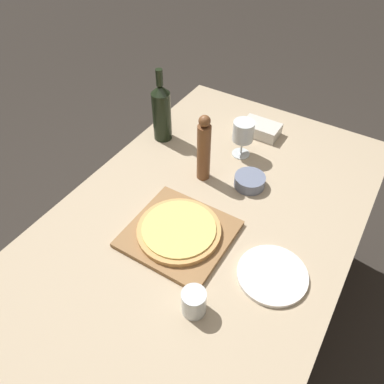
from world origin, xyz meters
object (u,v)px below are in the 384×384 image
at_px(wine_bottle, 162,112).
at_px(wine_glass, 243,132).
at_px(pizza, 179,230).
at_px(pepper_mill, 204,149).
at_px(small_bowl, 250,181).

relative_size(wine_bottle, wine_glass, 2.00).
bearing_deg(wine_bottle, pizza, -49.73).
xyz_separation_m(pizza, pepper_mill, (-0.08, 0.29, 0.10)).
distance_m(wine_bottle, pepper_mill, 0.30).
height_order(pizza, small_bowl, small_bowl).
distance_m(pepper_mill, small_bowl, 0.21).
bearing_deg(wine_bottle, pepper_mill, -24.66).
xyz_separation_m(wine_glass, small_bowl, (0.11, -0.15, -0.09)).
height_order(wine_glass, small_bowl, wine_glass).
xyz_separation_m(wine_bottle, pepper_mill, (0.28, -0.13, 0.00)).
distance_m(pizza, wine_bottle, 0.56).
relative_size(pepper_mill, small_bowl, 2.39).
xyz_separation_m(pepper_mill, small_bowl, (0.17, 0.05, -0.11)).
distance_m(pizza, wine_glass, 0.50).
height_order(pizza, pepper_mill, pepper_mill).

